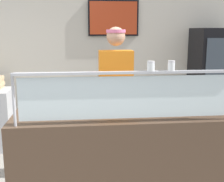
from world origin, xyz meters
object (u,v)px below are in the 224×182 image
at_px(pizza_tray, 132,108).
at_px(pepper_flake_shaker, 171,66).
at_px(worker_figure, 116,94).
at_px(parmesan_shaker, 151,67).
at_px(pizza_server, 135,107).
at_px(drink_fridge, 213,85).

bearing_deg(pizza_tray, pepper_flake_shaker, -57.24).
height_order(pizza_tray, worker_figure, worker_figure).
bearing_deg(parmesan_shaker, pepper_flake_shaker, 0.00).
distance_m(pizza_server, pepper_flake_shaker, 0.62).
distance_m(pizza_tray, drink_fridge, 2.25).
bearing_deg(worker_figure, pizza_tray, -79.80).
xyz_separation_m(pepper_flake_shaker, worker_figure, (-0.35, 0.93, -0.42)).
distance_m(pizza_server, parmesan_shaker, 0.58).
distance_m(parmesan_shaker, pepper_flake_shaker, 0.17).
distance_m(parmesan_shaker, worker_figure, 1.03).
xyz_separation_m(pizza_server, pepper_flake_shaker, (0.23, -0.38, 0.44)).
bearing_deg(pepper_flake_shaker, pizza_tray, 122.76).
height_order(pizza_server, parmesan_shaker, parmesan_shaker).
bearing_deg(parmesan_shaker, pizza_server, 98.19).
relative_size(pepper_flake_shaker, worker_figure, 0.05).
bearing_deg(pizza_server, pizza_tray, 135.76).
height_order(parmesan_shaker, pepper_flake_shaker, pepper_flake_shaker).
xyz_separation_m(pizza_server, parmesan_shaker, (0.05, -0.38, 0.44)).
height_order(pizza_tray, pizza_server, pizza_server).
bearing_deg(pizza_tray, worker_figure, 100.20).
relative_size(pizza_server, pepper_flake_shaker, 3.29).
xyz_separation_m(worker_figure, drink_fridge, (1.66, 1.09, -0.13)).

